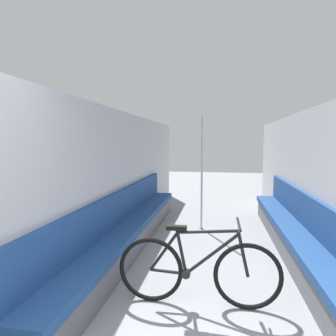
{
  "coord_description": "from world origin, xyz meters",
  "views": [
    {
      "loc": [
        0.11,
        -1.13,
        1.61
      ],
      "look_at": [
        -0.51,
        2.56,
        1.29
      ],
      "focal_mm": 32.0,
      "sensor_mm": 36.0,
      "label": 1
    }
  ],
  "objects_px": {
    "bicycle": "(198,270)",
    "grab_pole_near": "(202,175)",
    "bench_seat_row_left": "(129,230)",
    "bench_seat_row_right": "(298,239)"
  },
  "relations": [
    {
      "from": "bench_seat_row_right",
      "to": "grab_pole_near",
      "type": "xyz_separation_m",
      "value": [
        -1.39,
        1.28,
        0.71
      ]
    },
    {
      "from": "bench_seat_row_left",
      "to": "bench_seat_row_right",
      "type": "distance_m",
      "value": 2.4
    },
    {
      "from": "bench_seat_row_right",
      "to": "grab_pole_near",
      "type": "height_order",
      "value": "grab_pole_near"
    },
    {
      "from": "bench_seat_row_left",
      "to": "bench_seat_row_right",
      "type": "xyz_separation_m",
      "value": [
        2.4,
        0.0,
        0.0
      ]
    },
    {
      "from": "bench_seat_row_left",
      "to": "bicycle",
      "type": "height_order",
      "value": "bench_seat_row_left"
    },
    {
      "from": "bench_seat_row_left",
      "to": "bicycle",
      "type": "distance_m",
      "value": 1.78
    },
    {
      "from": "bicycle",
      "to": "bench_seat_row_left",
      "type": "bearing_deg",
      "value": 139.04
    },
    {
      "from": "bicycle",
      "to": "grab_pole_near",
      "type": "bearing_deg",
      "value": 102.27
    },
    {
      "from": "bench_seat_row_right",
      "to": "grab_pole_near",
      "type": "distance_m",
      "value": 2.02
    },
    {
      "from": "bench_seat_row_left",
      "to": "grab_pole_near",
      "type": "height_order",
      "value": "grab_pole_near"
    }
  ]
}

